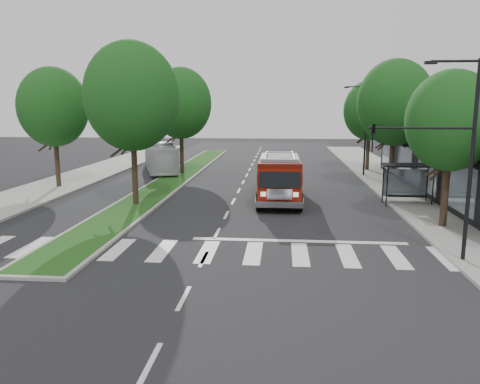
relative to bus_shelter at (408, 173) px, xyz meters
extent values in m
plane|color=black|center=(-11.20, -8.15, -2.04)|extent=(140.00, 140.00, 0.00)
cube|color=gray|center=(1.30, 1.85, -1.96)|extent=(5.00, 80.00, 0.15)
cube|color=gray|center=(-25.70, 1.85, -1.96)|extent=(5.00, 80.00, 0.15)
cube|color=gray|center=(-17.20, 9.85, -1.97)|extent=(3.00, 50.00, 0.14)
cube|color=#194313|center=(-17.20, 9.85, -1.89)|extent=(2.60, 49.50, 0.02)
cylinder|color=black|center=(-1.40, -0.75, -0.79)|extent=(0.08, 0.08, 2.50)
cylinder|color=black|center=(1.40, -0.75, -0.79)|extent=(0.08, 0.08, 2.50)
cylinder|color=black|center=(-1.40, 0.45, -0.79)|extent=(0.08, 0.08, 2.50)
cylinder|color=black|center=(1.40, 0.45, -0.79)|extent=(0.08, 0.08, 2.50)
cube|color=black|center=(0.00, -0.15, 0.51)|extent=(3.20, 1.60, 0.12)
cube|color=#8C99A5|center=(0.00, 0.55, -0.74)|extent=(2.80, 0.04, 1.80)
cube|color=black|center=(0.00, -0.15, -1.49)|extent=(2.40, 0.40, 0.08)
cylinder|color=black|center=(0.30, -6.15, -0.17)|extent=(0.36, 0.36, 3.74)
ellipsoid|color=#0E3610|center=(0.30, -6.15, 3.49)|extent=(4.40, 4.40, 5.06)
cylinder|color=black|center=(0.30, 5.85, 0.16)|extent=(0.36, 0.36, 4.40)
ellipsoid|color=#0E3610|center=(0.30, 5.85, 4.46)|extent=(5.60, 5.60, 6.44)
cylinder|color=black|center=(0.30, 15.85, -0.06)|extent=(0.36, 0.36, 3.96)
ellipsoid|color=#0E3610|center=(0.30, 15.85, 3.81)|extent=(5.00, 5.00, 5.75)
cylinder|color=black|center=(-17.20, -2.15, 0.27)|extent=(0.36, 0.36, 4.62)
ellipsoid|color=#0E3610|center=(-17.20, -2.15, 4.79)|extent=(5.80, 5.80, 6.67)
cylinder|color=black|center=(-17.20, 11.85, 0.16)|extent=(0.36, 0.36, 4.40)
ellipsoid|color=#0E3610|center=(-17.20, 11.85, 4.46)|extent=(5.60, 5.60, 6.44)
cylinder|color=black|center=(-25.20, 3.85, 0.05)|extent=(0.36, 0.36, 4.18)
ellipsoid|color=#0E3610|center=(-25.20, 3.85, 4.14)|extent=(5.20, 5.20, 5.98)
cylinder|color=black|center=(-0.70, -11.65, 1.96)|extent=(0.16, 0.16, 8.00)
cylinder|color=black|center=(-1.60, -11.65, 5.86)|extent=(1.80, 0.10, 0.10)
cube|color=black|center=(-2.50, -11.65, 5.81)|extent=(0.45, 0.20, 0.12)
cylinder|color=black|center=(-2.70, -11.65, 3.36)|extent=(4.00, 0.10, 0.10)
imported|color=black|center=(-4.50, -11.65, 2.96)|extent=(0.18, 0.22, 1.10)
cylinder|color=black|center=(-0.70, 11.85, 1.96)|extent=(0.16, 0.16, 8.00)
cylinder|color=black|center=(-1.60, 11.85, 5.86)|extent=(1.80, 0.10, 0.10)
cube|color=black|center=(-2.50, 11.85, 5.81)|extent=(0.45, 0.20, 0.12)
cube|color=#510D04|center=(-8.17, 0.65, -1.52)|extent=(2.67, 8.78, 0.26)
cube|color=maroon|center=(-8.17, 1.48, -0.42)|extent=(2.66, 6.70, 2.09)
cube|color=maroon|center=(-8.14, -2.59, -0.42)|extent=(2.62, 1.90, 2.19)
cube|color=#B2B2B7|center=(-8.17, 1.48, 0.67)|extent=(2.66, 6.70, 0.13)
cylinder|color=#B2B2B7|center=(-9.11, 1.47, 0.88)|extent=(0.15, 6.26, 0.10)
cylinder|color=#B2B2B7|center=(-7.24, 1.49, 0.88)|extent=(0.15, 6.26, 0.10)
cube|color=silver|center=(-8.13, -3.79, -1.41)|extent=(2.71, 0.39, 0.37)
cube|color=#8C99A5|center=(-8.14, -2.59, 0.99)|extent=(2.30, 0.38, 0.19)
cylinder|color=black|center=(-9.34, -2.91, -1.47)|extent=(0.37, 1.15, 1.15)
cylinder|color=black|center=(-6.94, -2.89, -1.47)|extent=(0.37, 1.15, 1.15)
cylinder|color=black|center=(-9.37, 1.47, -1.47)|extent=(0.37, 1.15, 1.15)
cylinder|color=black|center=(-6.97, 1.49, -1.47)|extent=(0.37, 1.15, 1.15)
cylinder|color=black|center=(-9.39, 3.98, -1.47)|extent=(0.37, 1.15, 1.15)
cylinder|color=black|center=(-6.99, 3.99, -1.47)|extent=(0.37, 1.15, 1.15)
imported|color=silver|center=(-19.70, 13.60, -0.59)|extent=(5.70, 10.66, 2.91)
camera|label=1|loc=(-8.07, -30.44, 4.19)|focal=35.00mm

